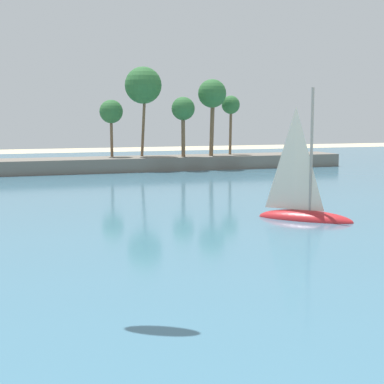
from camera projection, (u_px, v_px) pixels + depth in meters
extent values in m
cube|color=teal|center=(47.00, 185.00, 62.89)|extent=(220.00, 105.53, 0.06)
cube|color=slate|center=(37.00, 167.00, 74.78)|extent=(81.80, 6.00, 1.80)
cylinder|color=brown|center=(144.00, 121.00, 79.62)|extent=(0.77, 0.88, 9.29)
sphere|color=#2D6633|center=(143.00, 85.00, 79.03)|extent=(4.82, 4.82, 4.82)
cylinder|color=brown|center=(212.00, 125.00, 80.78)|extent=(0.92, 0.89, 8.28)
sphere|color=#2D6633|center=(212.00, 93.00, 80.25)|extent=(3.77, 3.77, 3.77)
cylinder|color=brown|center=(231.00, 130.00, 83.46)|extent=(0.51, 0.46, 6.81)
sphere|color=#2D6633|center=(231.00, 105.00, 83.03)|extent=(2.51, 2.51, 2.51)
cylinder|color=brown|center=(183.00, 133.00, 78.82)|extent=(0.52, 0.61, 6.26)
sphere|color=#2D6633|center=(183.00, 109.00, 78.42)|extent=(3.02, 3.02, 3.02)
cylinder|color=brown|center=(112.00, 134.00, 78.76)|extent=(0.44, 0.54, 5.88)
sphere|color=#2D6633|center=(111.00, 111.00, 78.39)|extent=(3.03, 3.03, 3.03)
ellipsoid|color=red|center=(305.00, 220.00, 41.99)|extent=(6.13, 6.19, 1.34)
cylinder|color=gray|center=(311.00, 150.00, 41.22)|extent=(0.20, 0.20, 8.37)
pyramid|color=silver|center=(295.00, 158.00, 41.81)|extent=(2.25, 2.29, 7.12)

